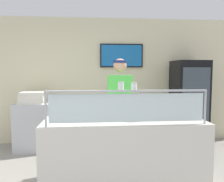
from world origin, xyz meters
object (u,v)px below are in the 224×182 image
object	(u,v)px
pizza_tray	(129,117)
pizza_box_stack	(34,97)
parmesan_shaker	(121,86)
drink_fridge	(189,103)
pizza_server	(129,115)
worker_figure	(120,107)
pepper_flake_shaker	(134,87)

from	to	relation	value
pizza_tray	pizza_box_stack	distance (m)	2.30
parmesan_shaker	drink_fridge	xyz separation A→B (m)	(1.69, 2.06, -0.50)
pizza_server	worker_figure	size ratio (longest dim) A/B	0.16
worker_figure	pizza_box_stack	world-z (taller)	worker_figure
pepper_flake_shaker	pizza_box_stack	distance (m)	2.61
parmesan_shaker	pizza_box_stack	distance (m)	2.52
pizza_tray	parmesan_shaker	size ratio (longest dim) A/B	5.49
worker_figure	pizza_server	bearing A→B (deg)	-86.01
parmesan_shaker	worker_figure	xyz separation A→B (m)	(0.12, 1.02, -0.39)
pepper_flake_shaker	pizza_box_stack	world-z (taller)	pepper_flake_shaker
pizza_server	pizza_box_stack	world-z (taller)	pizza_box_stack
pizza_tray	parmesan_shaker	bearing A→B (deg)	-112.28
parmesan_shaker	drink_fridge	world-z (taller)	drink_fridge
pizza_server	drink_fridge	bearing A→B (deg)	56.46
drink_fridge	pizza_box_stack	world-z (taller)	drink_fridge
pizza_server	pepper_flake_shaker	size ratio (longest dim) A/B	3.35
parmesan_shaker	pepper_flake_shaker	xyz separation A→B (m)	(0.15, 0.00, -0.00)
parmesan_shaker	worker_figure	size ratio (longest dim) A/B	0.05
pizza_tray	pizza_server	distance (m)	0.03
parmesan_shaker	pizza_box_stack	bearing A→B (deg)	126.04
drink_fridge	pizza_server	bearing A→B (deg)	-132.42
pizza_tray	drink_fridge	size ratio (longest dim) A/B	0.29
parmesan_shaker	worker_figure	world-z (taller)	worker_figure
pizza_server	drink_fridge	distance (m)	2.28
pizza_server	worker_figure	xyz separation A→B (m)	(-0.04, 0.64, 0.02)
pizza_server	drink_fridge	xyz separation A→B (m)	(1.53, 1.68, -0.10)
worker_figure	drink_fridge	bearing A→B (deg)	33.38
pizza_server	drink_fridge	size ratio (longest dim) A/B	0.16
pepper_flake_shaker	pizza_box_stack	size ratio (longest dim) A/B	0.16
pizza_server	pizza_box_stack	size ratio (longest dim) A/B	0.54
parmesan_shaker	pizza_box_stack	size ratio (longest dim) A/B	0.18
pepper_flake_shaker	pizza_tray	bearing A→B (deg)	87.86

